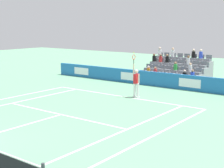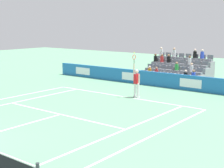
# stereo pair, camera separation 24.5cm
# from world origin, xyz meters

# --- Properties ---
(line_baseline) EXTENTS (10.97, 0.10, 0.01)m
(line_baseline) POSITION_xyz_m (0.00, -11.89, 0.00)
(line_baseline) COLOR white
(line_baseline) RESTS_ON ground
(line_service) EXTENTS (8.23, 0.10, 0.01)m
(line_service) POSITION_xyz_m (0.00, -6.40, 0.00)
(line_service) COLOR white
(line_service) RESTS_ON ground
(line_centre_service) EXTENTS (0.10, 6.40, 0.01)m
(line_centre_service) POSITION_xyz_m (0.00, -3.20, 0.00)
(line_centre_service) COLOR white
(line_centre_service) RESTS_ON ground
(line_singles_sideline_left) EXTENTS (0.10, 11.89, 0.01)m
(line_singles_sideline_left) POSITION_xyz_m (4.12, -5.95, 0.00)
(line_singles_sideline_left) COLOR white
(line_singles_sideline_left) RESTS_ON ground
(line_singles_sideline_right) EXTENTS (0.10, 11.89, 0.01)m
(line_singles_sideline_right) POSITION_xyz_m (-4.12, -5.95, 0.00)
(line_singles_sideline_right) COLOR white
(line_singles_sideline_right) RESTS_ON ground
(line_doubles_sideline_right) EXTENTS (0.10, 11.89, 0.01)m
(line_doubles_sideline_right) POSITION_xyz_m (-5.49, -5.95, 0.00)
(line_doubles_sideline_right) COLOR white
(line_doubles_sideline_right) RESTS_ON ground
(line_centre_mark) EXTENTS (0.10, 0.20, 0.01)m
(line_centre_mark) POSITION_xyz_m (0.00, -11.79, 0.00)
(line_centre_mark) COLOR white
(line_centre_mark) RESTS_ON ground
(sponsor_barrier) EXTENTS (20.26, 0.22, 1.07)m
(sponsor_barrier) POSITION_xyz_m (-0.00, -16.37, 0.54)
(sponsor_barrier) COLOR #1E66AD
(sponsor_barrier) RESTS_ON ground
(tennis_player) EXTENTS (0.53, 0.37, 2.85)m
(tennis_player) POSITION_xyz_m (-0.78, -12.19, 0.99)
(tennis_player) COLOR white
(tennis_player) RESTS_ON ground
(stadium_stand) EXTENTS (4.96, 3.80, 2.63)m
(stadium_stand) POSITION_xyz_m (0.00, -19.31, 0.70)
(stadium_stand) COLOR gray
(stadium_stand) RESTS_ON ground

